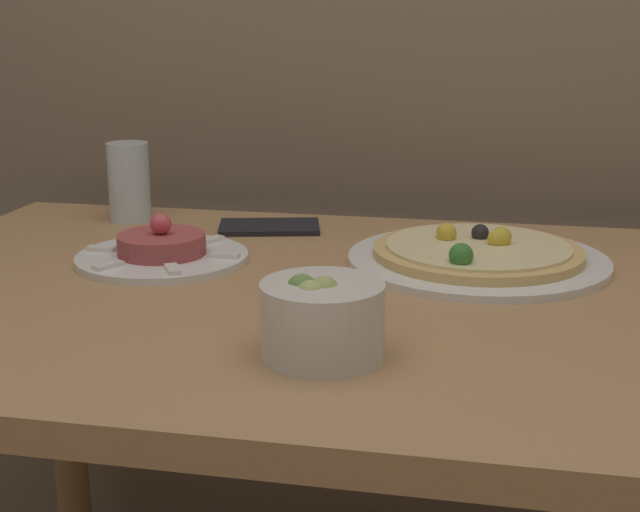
% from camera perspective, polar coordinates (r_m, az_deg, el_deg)
% --- Properties ---
extents(dining_table, '(1.35, 0.80, 0.72)m').
position_cam_1_polar(dining_table, '(1.10, 4.10, -6.95)').
color(dining_table, '#AD7F51').
rests_on(dining_table, ground_plane).
extents(pizza_plate, '(0.35, 0.35, 0.05)m').
position_cam_1_polar(pizza_plate, '(1.21, 10.06, 0.08)').
color(pizza_plate, white).
rests_on(pizza_plate, dining_table).
extents(tartare_plate, '(0.23, 0.23, 0.07)m').
position_cam_1_polar(tartare_plate, '(1.22, -10.08, 0.30)').
color(tartare_plate, white).
rests_on(tartare_plate, dining_table).
extents(small_bowl, '(0.12, 0.12, 0.08)m').
position_cam_1_polar(small_bowl, '(0.86, 0.09, -4.00)').
color(small_bowl, silver).
rests_on(small_bowl, dining_table).
extents(drinking_glass, '(0.07, 0.07, 0.13)m').
position_cam_1_polar(drinking_glass, '(1.46, -12.13, 4.66)').
color(drinking_glass, silver).
rests_on(drinking_glass, dining_table).
extents(napkin, '(0.17, 0.13, 0.01)m').
position_cam_1_polar(napkin, '(1.38, -3.26, 1.87)').
color(napkin, black).
rests_on(napkin, dining_table).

